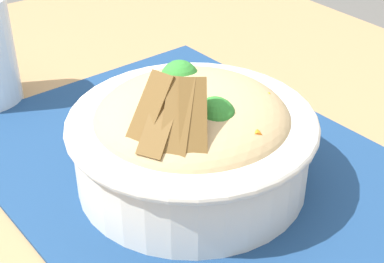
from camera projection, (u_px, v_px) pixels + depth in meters
table at (190, 254)px, 0.53m from camera, size 1.08×0.87×0.76m
placemat at (191, 165)px, 0.53m from camera, size 0.43×0.34×0.00m
bowl at (192, 135)px, 0.48m from camera, size 0.22×0.22×0.12m
fork at (162, 112)px, 0.60m from camera, size 0.04×0.13×0.00m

